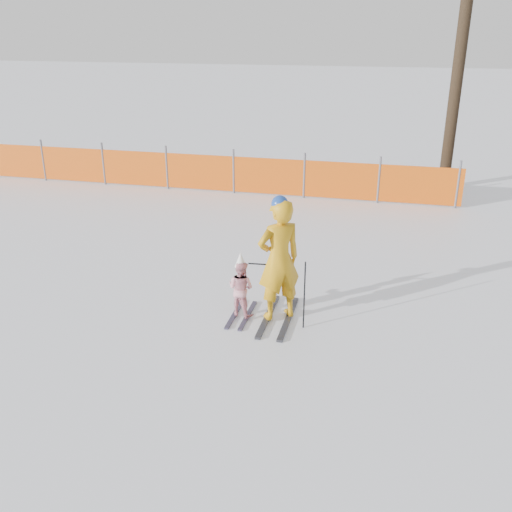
% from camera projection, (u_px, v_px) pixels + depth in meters
% --- Properties ---
extents(ground, '(120.00, 120.00, 0.00)m').
position_uv_depth(ground, '(249.00, 325.00, 9.11)').
color(ground, white).
rests_on(ground, ground).
extents(adult, '(0.87, 1.49, 2.08)m').
position_uv_depth(adult, '(279.00, 260.00, 8.93)').
color(adult, black).
rests_on(adult, ground).
extents(child, '(0.55, 1.02, 1.12)m').
position_uv_depth(child, '(241.00, 288.00, 9.22)').
color(child, black).
rests_on(child, ground).
extents(ski_poles, '(0.95, 0.21, 1.13)m').
position_uv_depth(ski_poles, '(293.00, 288.00, 8.87)').
color(ski_poles, black).
rests_on(ski_poles, ground).
extents(safety_fence, '(14.18, 0.06, 1.25)m').
position_uv_depth(safety_fence, '(202.00, 172.00, 16.20)').
color(safety_fence, '#595960').
rests_on(safety_fence, ground).
extents(tree_trunks, '(4.59, 2.35, 7.00)m').
position_uv_depth(tree_trunks, '(500.00, 73.00, 15.77)').
color(tree_trunks, black).
rests_on(tree_trunks, ground).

